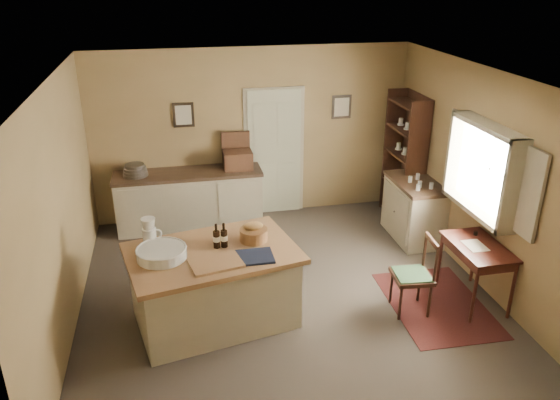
# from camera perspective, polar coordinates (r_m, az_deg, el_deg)

# --- Properties ---
(ground) EXTENTS (5.00, 5.00, 0.00)m
(ground) POSITION_cam_1_polar(r_m,az_deg,el_deg) (7.00, 0.55, -9.61)
(ground) COLOR #50463D
(ground) RESTS_ON ground
(wall_back) EXTENTS (5.00, 0.10, 2.70)m
(wall_back) POSITION_cam_1_polar(r_m,az_deg,el_deg) (8.68, -2.92, 6.89)
(wall_back) COLOR #9C8055
(wall_back) RESTS_ON ground
(wall_front) EXTENTS (5.00, 0.10, 2.70)m
(wall_front) POSITION_cam_1_polar(r_m,az_deg,el_deg) (4.25, 7.92, -12.21)
(wall_front) COLOR #9C8055
(wall_front) RESTS_ON ground
(wall_left) EXTENTS (0.10, 5.00, 2.70)m
(wall_left) POSITION_cam_1_polar(r_m,az_deg,el_deg) (6.36, -21.99, -1.16)
(wall_left) COLOR #9C8055
(wall_left) RESTS_ON ground
(wall_right) EXTENTS (0.10, 5.00, 2.70)m
(wall_right) POSITION_cam_1_polar(r_m,az_deg,el_deg) (7.28, 20.22, 2.14)
(wall_right) COLOR #9C8055
(wall_right) RESTS_ON ground
(ceiling) EXTENTS (5.00, 5.00, 0.00)m
(ceiling) POSITION_cam_1_polar(r_m,az_deg,el_deg) (5.97, 0.65, 12.68)
(ceiling) COLOR silver
(ceiling) RESTS_ON wall_back
(door) EXTENTS (0.97, 0.06, 2.11)m
(door) POSITION_cam_1_polar(r_m,az_deg,el_deg) (8.80, -0.59, 5.13)
(door) COLOR #BABC9F
(door) RESTS_ON ground
(framed_prints) EXTENTS (2.82, 0.02, 0.38)m
(framed_prints) POSITION_cam_1_polar(r_m,az_deg,el_deg) (8.60, -1.62, 9.30)
(framed_prints) COLOR black
(framed_prints) RESTS_ON ground
(window) EXTENTS (0.25, 1.99, 1.12)m
(window) POSITION_cam_1_polar(r_m,az_deg,el_deg) (7.02, 20.72, 3.04)
(window) COLOR #B6AB8F
(window) RESTS_ON ground
(work_island) EXTENTS (2.04, 1.54, 1.20)m
(work_island) POSITION_cam_1_polar(r_m,az_deg,el_deg) (6.29, -6.99, -8.73)
(work_island) COLOR #B6AB8F
(work_island) RESTS_ON ground
(sideboard) EXTENTS (2.25, 0.64, 1.18)m
(sideboard) POSITION_cam_1_polar(r_m,az_deg,el_deg) (8.61, -9.38, 0.29)
(sideboard) COLOR #B6AB8F
(sideboard) RESTS_ON ground
(rug) EXTENTS (1.14, 1.63, 0.01)m
(rug) POSITION_cam_1_polar(r_m,az_deg,el_deg) (7.03, 16.02, -10.41)
(rug) COLOR #451817
(rug) RESTS_ON ground
(writing_desk) EXTENTS (0.56, 0.92, 0.82)m
(writing_desk) POSITION_cam_1_polar(r_m,az_deg,el_deg) (6.91, 19.96, -5.18)
(writing_desk) COLOR black
(writing_desk) RESTS_ON ground
(desk_chair) EXTENTS (0.47, 0.47, 0.93)m
(desk_chair) POSITION_cam_1_polar(r_m,az_deg,el_deg) (6.61, 13.61, -7.77)
(desk_chair) COLOR black
(desk_chair) RESTS_ON ground
(right_cabinet) EXTENTS (0.60, 1.08, 0.99)m
(right_cabinet) POSITION_cam_1_polar(r_m,az_deg,el_deg) (8.37, 13.80, -0.96)
(right_cabinet) COLOR #B6AB8F
(right_cabinet) RESTS_ON ground
(shelving_unit) EXTENTS (0.34, 0.91, 2.02)m
(shelving_unit) POSITION_cam_1_polar(r_m,az_deg,el_deg) (8.84, 13.11, 4.28)
(shelving_unit) COLOR black
(shelving_unit) RESTS_ON ground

